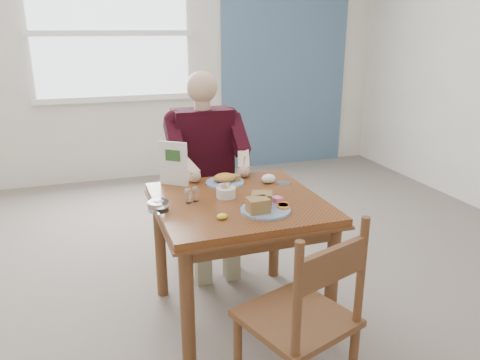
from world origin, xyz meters
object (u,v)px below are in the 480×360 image
object	(u,v)px
near_plate	(263,205)
far_plate	(226,180)
diner	(206,157)
table	(238,218)
chair_far	(203,198)
chair_near	(304,321)

from	to	relation	value
near_plate	far_plate	xyz separation A→B (m)	(-0.05, 0.50, -0.01)
diner	far_plate	world-z (taller)	diner
near_plate	diner	bearing A→B (deg)	94.14
table	chair_far	xyz separation A→B (m)	(0.00, 0.80, -0.16)
chair_far	table	bearing A→B (deg)	-90.00
near_plate	far_plate	size ratio (longest dim) A/B	1.06
chair_near	near_plate	size ratio (longest dim) A/B	3.24
diner	chair_far	bearing A→B (deg)	90.01
table	near_plate	size ratio (longest dim) A/B	3.14
table	diner	world-z (taller)	diner
far_plate	diner	bearing A→B (deg)	92.07
table	chair_near	size ratio (longest dim) A/B	0.97
chair_near	diner	size ratio (longest dim) A/B	0.69
chair_near	far_plate	bearing A→B (deg)	90.62
table	far_plate	size ratio (longest dim) A/B	3.32
chair_near	near_plate	distance (m)	0.66
chair_far	chair_near	bearing A→B (deg)	-89.03
table	near_plate	xyz separation A→B (m)	(0.07, -0.21, 0.14)
table	chair_far	distance (m)	0.81
chair_near	table	bearing A→B (deg)	91.94
chair_near	near_plate	bearing A→B (deg)	86.12
table	far_plate	world-z (taller)	far_plate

